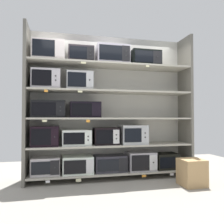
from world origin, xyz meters
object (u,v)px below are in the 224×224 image
at_px(microwave_13, 49,52).
at_px(microwave_5, 45,136).
at_px(microwave_12, 79,81).
at_px(microwave_15, 112,55).
at_px(microwave_0, 46,166).
at_px(microwave_7, 106,136).
at_px(microwave_2, 110,163).
at_px(microwave_10, 85,110).
at_px(microwave_16, 145,59).
at_px(microwave_9, 49,109).
at_px(microwave_6, 77,138).
at_px(microwave_4, 166,161).
at_px(microwave_3, 140,161).
at_px(microwave_14, 81,55).
at_px(microwave_11, 46,80).
at_px(microwave_8, 133,134).
at_px(microwave_1, 78,164).
at_px(shipping_carton, 192,172).

bearing_deg(microwave_13, microwave_5, 179.91).
bearing_deg(microwave_12, microwave_15, -0.00).
xyz_separation_m(microwave_0, microwave_7, (1.02, -0.00, 0.48)).
distance_m(microwave_2, microwave_5, 1.21).
bearing_deg(microwave_5, microwave_10, 0.01).
bearing_deg(microwave_13, microwave_0, 179.41).
bearing_deg(microwave_16, microwave_2, 179.98).
bearing_deg(microwave_12, microwave_9, 179.99).
bearing_deg(microwave_6, microwave_10, -0.01).
height_order(microwave_10, microwave_16, microwave_16).
bearing_deg(microwave_6, microwave_7, -0.03).
bearing_deg(microwave_5, microwave_9, 0.12).
height_order(microwave_5, microwave_9, microwave_9).
distance_m(microwave_4, microwave_16, 1.94).
bearing_deg(microwave_7, microwave_16, 0.01).
xyz_separation_m(microwave_3, microwave_14, (-1.09, 0.00, 1.87)).
bearing_deg(microwave_5, microwave_11, -0.45).
xyz_separation_m(microwave_2, microwave_13, (-1.06, -0.00, 1.92)).
bearing_deg(microwave_8, microwave_1, -179.99).
distance_m(microwave_6, microwave_13, 1.53).
bearing_deg(microwave_8, microwave_9, -180.00).
bearing_deg(microwave_1, microwave_14, -0.10).
height_order(microwave_16, shipping_carton, microwave_16).
bearing_deg(microwave_11, microwave_1, 0.02).
height_order(microwave_9, microwave_12, microwave_12).
bearing_deg(microwave_0, shipping_carton, -16.92).
distance_m(microwave_9, microwave_15, 1.47).
bearing_deg(microwave_12, microwave_11, -179.99).
distance_m(microwave_2, shipping_carton, 1.36).
bearing_deg(microwave_10, microwave_15, -0.01).
bearing_deg(microwave_10, microwave_0, 179.99).
height_order(microwave_14, microwave_16, microwave_16).
relative_size(microwave_7, microwave_13, 0.81).
bearing_deg(microwave_16, microwave_14, -179.99).
distance_m(microwave_5, shipping_carton, 2.45).
bearing_deg(microwave_12, microwave_16, 0.00).
bearing_deg(microwave_15, microwave_0, 179.99).
relative_size(microwave_4, microwave_5, 0.98).
bearing_deg(microwave_2, microwave_11, -179.98).
relative_size(microwave_2, microwave_6, 1.13).
relative_size(microwave_6, microwave_8, 1.04).
distance_m(microwave_14, microwave_16, 1.19).
xyz_separation_m(microwave_3, shipping_carton, (0.61, -0.69, -0.08)).
bearing_deg(microwave_16, microwave_6, 180.00).
distance_m(microwave_10, microwave_15, 1.10).
bearing_deg(microwave_12, shipping_carton, -21.88).
bearing_deg(microwave_0, microwave_5, -178.58).
bearing_deg(microwave_8, microwave_4, -0.00).
relative_size(microwave_8, microwave_15, 0.81).
bearing_deg(microwave_11, microwave_12, 0.01).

